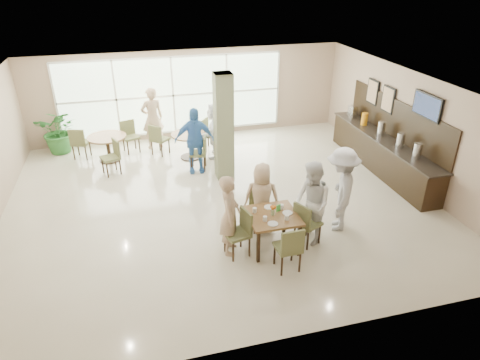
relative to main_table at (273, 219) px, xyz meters
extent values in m
plane|color=beige|center=(-0.61, 2.16, -0.66)|extent=(10.00, 10.00, 0.00)
plane|color=white|center=(-0.61, 2.16, 2.14)|extent=(10.00, 10.00, 0.00)
plane|color=tan|center=(-0.61, 6.66, 0.74)|extent=(10.00, 0.00, 10.00)
plane|color=tan|center=(-0.61, -2.34, 0.74)|extent=(10.00, 0.00, 10.00)
plane|color=tan|center=(4.39, 2.16, 0.74)|extent=(0.00, 9.00, 9.00)
plane|color=silver|center=(-1.11, 6.63, 0.74)|extent=(7.00, 0.00, 7.00)
cube|color=#717652|center=(-0.21, 3.36, 0.74)|extent=(0.45, 0.45, 2.80)
cube|color=brown|center=(0.00, 0.00, 0.06)|extent=(0.99, 0.99, 0.05)
cube|color=black|center=(-0.42, -0.42, -0.31)|extent=(0.06, 0.06, 0.70)
cube|color=black|center=(0.42, -0.42, -0.31)|extent=(0.06, 0.06, 0.70)
cube|color=black|center=(-0.42, 0.42, -0.31)|extent=(0.06, 0.06, 0.70)
cube|color=black|center=(0.42, 0.42, -0.31)|extent=(0.06, 0.06, 0.70)
cylinder|color=brown|center=(-3.23, 5.25, 0.07)|extent=(1.10, 1.10, 0.04)
cylinder|color=black|center=(-3.23, 5.25, -0.31)|extent=(0.10, 0.10, 0.71)
cylinder|color=black|center=(-3.23, 5.25, -0.65)|extent=(0.60, 0.60, 0.03)
cylinder|color=brown|center=(-0.90, 4.84, 0.07)|extent=(1.07, 1.07, 0.04)
cylinder|color=black|center=(-0.90, 4.84, -0.31)|extent=(0.10, 0.10, 0.71)
cylinder|color=black|center=(-0.90, 4.84, -0.65)|extent=(0.60, 0.60, 0.03)
cylinder|color=white|center=(-0.22, -0.17, 0.14)|extent=(0.08, 0.08, 0.10)
cylinder|color=white|center=(-0.32, 0.18, 0.14)|extent=(0.08, 0.08, 0.10)
cylinder|color=white|center=(0.24, 0.17, 0.14)|extent=(0.08, 0.08, 0.10)
cylinder|color=white|center=(0.20, -0.24, 0.14)|extent=(0.08, 0.08, 0.10)
cylinder|color=white|center=(-0.11, -0.32, 0.10)|extent=(0.20, 0.20, 0.01)
cylinder|color=white|center=(0.02, 0.29, 0.10)|extent=(0.20, 0.20, 0.01)
cylinder|color=white|center=(0.30, -0.02, 0.10)|extent=(0.20, 0.20, 0.01)
cylinder|color=#99B27F|center=(0.00, 0.00, 0.15)|extent=(0.07, 0.07, 0.12)
sphere|color=orange|center=(0.03, 0.00, 0.26)|extent=(0.07, 0.07, 0.07)
sphere|color=orange|center=(-0.02, 0.03, 0.26)|extent=(0.07, 0.07, 0.07)
sphere|color=orange|center=(-0.01, -0.03, 0.26)|extent=(0.07, 0.07, 0.07)
cube|color=green|center=(0.15, 0.10, 0.16)|extent=(0.10, 0.06, 0.15)
cube|color=black|center=(4.07, 2.66, -0.21)|extent=(0.60, 4.60, 0.90)
cube|color=black|center=(4.07, 2.66, 0.26)|extent=(0.64, 4.70, 0.04)
cube|color=black|center=(4.36, 2.66, 0.79)|extent=(0.04, 4.60, 1.00)
cylinder|color=silver|center=(4.07, 1.26, 0.48)|extent=(0.20, 0.20, 0.40)
cylinder|color=silver|center=(4.07, 1.96, 0.48)|extent=(0.20, 0.20, 0.40)
cylinder|color=silver|center=(4.07, 2.86, 0.48)|extent=(0.20, 0.20, 0.40)
cylinder|color=orange|center=(4.07, 3.76, 0.46)|extent=(0.18, 0.18, 0.36)
cube|color=silver|center=(4.07, 4.46, 0.46)|extent=(0.18, 0.30, 0.36)
cube|color=black|center=(4.33, 1.56, 1.49)|extent=(0.06, 1.00, 0.58)
cube|color=#7F99CC|center=(4.30, 1.56, 1.49)|extent=(0.01, 0.92, 0.50)
cube|color=black|center=(4.34, 3.16, 1.19)|extent=(0.04, 0.55, 0.70)
cube|color=olive|center=(4.31, 3.16, 1.19)|extent=(0.01, 0.47, 0.62)
cube|color=black|center=(4.34, 3.96, 1.19)|extent=(0.04, 0.55, 0.70)
cube|color=olive|center=(4.31, 3.96, 1.19)|extent=(0.01, 0.47, 0.62)
imported|color=#2B6D2C|center=(-4.61, 6.25, 0.03)|extent=(1.49, 1.49, 1.37)
imported|color=tan|center=(-0.85, 0.08, 0.17)|extent=(0.56, 0.70, 1.67)
imported|color=tan|center=(-0.02, 0.68, 0.11)|extent=(0.84, 0.63, 1.54)
imported|color=white|center=(0.82, 0.01, 0.22)|extent=(0.72, 0.90, 1.76)
imported|color=#B8B8BB|center=(1.61, 0.31, 0.27)|extent=(1.14, 1.38, 1.86)
imported|color=#427EC7|center=(-0.91, 3.89, 0.25)|extent=(1.10, 0.68, 1.82)
imported|color=white|center=(-0.17, 4.77, 0.15)|extent=(1.20, 1.64, 1.62)
imported|color=tan|center=(-1.86, 5.90, 0.29)|extent=(0.78, 0.60, 1.90)
camera|label=1|loc=(-2.45, -6.77, 4.53)|focal=32.00mm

